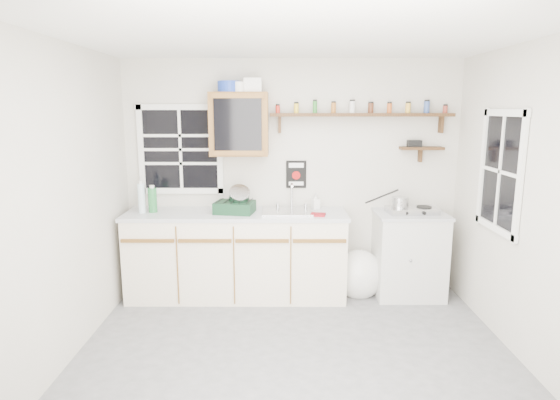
{
  "coord_description": "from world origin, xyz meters",
  "views": [
    {
      "loc": [
        -0.12,
        -3.46,
        1.99
      ],
      "look_at": [
        -0.12,
        0.55,
        1.2
      ],
      "focal_mm": 30.0,
      "sensor_mm": 36.0,
      "label": 1
    }
  ],
  "objects_px": {
    "spice_shelf": "(362,114)",
    "dish_rack": "(236,204)",
    "main_cabinet": "(237,254)",
    "hotplate": "(412,210)",
    "right_cabinet": "(409,254)",
    "upper_cabinet": "(239,124)"
  },
  "relations": [
    {
      "from": "dish_rack",
      "to": "right_cabinet",
      "type": "bearing_deg",
      "value": 11.19
    },
    {
      "from": "spice_shelf",
      "to": "hotplate",
      "type": "xyz_separation_m",
      "value": [
        0.51,
        -0.21,
        -0.98
      ]
    },
    {
      "from": "main_cabinet",
      "to": "hotplate",
      "type": "bearing_deg",
      "value": 0.17
    },
    {
      "from": "spice_shelf",
      "to": "right_cabinet",
      "type": "bearing_deg",
      "value": -20.08
    },
    {
      "from": "right_cabinet",
      "to": "spice_shelf",
      "type": "xyz_separation_m",
      "value": [
        -0.51,
        0.19,
        1.47
      ]
    },
    {
      "from": "spice_shelf",
      "to": "dish_rack",
      "type": "bearing_deg",
      "value": -169.89
    },
    {
      "from": "right_cabinet",
      "to": "spice_shelf",
      "type": "bearing_deg",
      "value": 159.92
    },
    {
      "from": "main_cabinet",
      "to": "upper_cabinet",
      "type": "bearing_deg",
      "value": 76.32
    },
    {
      "from": "spice_shelf",
      "to": "dish_rack",
      "type": "distance_m",
      "value": 1.62
    },
    {
      "from": "spice_shelf",
      "to": "hotplate",
      "type": "distance_m",
      "value": 1.13
    },
    {
      "from": "upper_cabinet",
      "to": "spice_shelf",
      "type": "bearing_deg",
      "value": 3.08
    },
    {
      "from": "upper_cabinet",
      "to": "spice_shelf",
      "type": "relative_size",
      "value": 0.34
    },
    {
      "from": "right_cabinet",
      "to": "upper_cabinet",
      "type": "xyz_separation_m",
      "value": [
        -1.8,
        0.12,
        1.37
      ]
    },
    {
      "from": "upper_cabinet",
      "to": "spice_shelf",
      "type": "height_order",
      "value": "upper_cabinet"
    },
    {
      "from": "main_cabinet",
      "to": "hotplate",
      "type": "distance_m",
      "value": 1.9
    },
    {
      "from": "main_cabinet",
      "to": "hotplate",
      "type": "height_order",
      "value": "hotplate"
    },
    {
      "from": "spice_shelf",
      "to": "main_cabinet",
      "type": "bearing_deg",
      "value": -170.84
    },
    {
      "from": "right_cabinet",
      "to": "upper_cabinet",
      "type": "height_order",
      "value": "upper_cabinet"
    },
    {
      "from": "hotplate",
      "to": "dish_rack",
      "type": "bearing_deg",
      "value": 175.46
    },
    {
      "from": "dish_rack",
      "to": "upper_cabinet",
      "type": "bearing_deg",
      "value": 89.07
    },
    {
      "from": "main_cabinet",
      "to": "dish_rack",
      "type": "relative_size",
      "value": 5.28
    },
    {
      "from": "spice_shelf",
      "to": "hotplate",
      "type": "relative_size",
      "value": 3.61
    }
  ]
}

